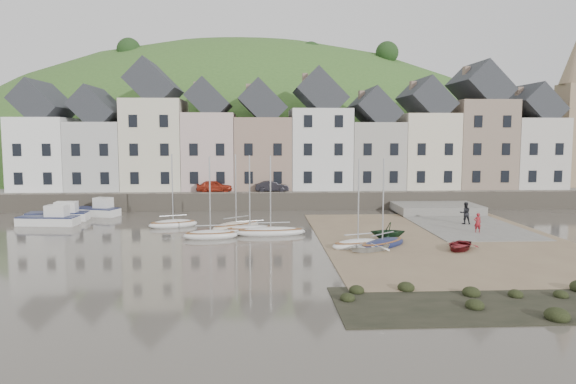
{
  "coord_description": "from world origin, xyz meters",
  "views": [
    {
      "loc": [
        -2.45,
        -39.09,
        7.75
      ],
      "look_at": [
        0.0,
        6.0,
        3.0
      ],
      "focal_mm": 34.52,
      "sensor_mm": 36.0,
      "label": 1
    }
  ],
  "objects": [
    {
      "name": "ground",
      "position": [
        0.0,
        0.0,
        0.0
      ],
      "size": [
        160.0,
        160.0,
        0.0
      ],
      "primitive_type": "plane",
      "color": "#484238",
      "rests_on": "ground"
    },
    {
      "name": "sailboat_3",
      "position": [
        -3.11,
        3.96,
        0.27
      ],
      "size": [
        4.26,
        2.56,
        6.32
      ],
      "color": "silver",
      "rests_on": "ground"
    },
    {
      "name": "person_red",
      "position": [
        14.59,
        2.54,
        0.88
      ],
      "size": [
        0.56,
        0.37,
        1.52
      ],
      "primitive_type": "imported",
      "rotation": [
        0.0,
        0.0,
        3.13
      ],
      "color": "maroon",
      "rests_on": "slipway"
    },
    {
      "name": "person_dark",
      "position": [
        15.12,
        6.54,
        1.05
      ],
      "size": [
        0.94,
        0.75,
        1.87
      ],
      "primitive_type": "imported",
      "rotation": [
        0.0,
        0.0,
        3.09
      ],
      "color": "black",
      "rests_on": "slipway"
    },
    {
      "name": "motorboat_1",
      "position": [
        -20.21,
        8.63,
        0.58
      ],
      "size": [
        5.16,
        2.26,
        1.7
      ],
      "color": "silver",
      "rests_on": "ground"
    },
    {
      "name": "quay_street",
      "position": [
        0.0,
        20.5,
        1.55
      ],
      "size": [
        70.0,
        7.0,
        0.1
      ],
      "primitive_type": "cube",
      "color": "slate",
      "rests_on": "quay_land"
    },
    {
      "name": "quay_land",
      "position": [
        0.0,
        32.0,
        0.75
      ],
      "size": [
        90.0,
        30.0,
        1.5
      ],
      "primitive_type": "cube",
      "color": "#365C24",
      "rests_on": "ground"
    },
    {
      "name": "sailboat_2",
      "position": [
        -4.27,
        5.93,
        0.26
      ],
      "size": [
        4.54,
        4.23,
        6.32
      ],
      "color": "beige",
      "rests_on": "ground"
    },
    {
      "name": "hillside",
      "position": [
        -5.0,
        60.0,
        -17.99
      ],
      "size": [
        134.4,
        84.0,
        84.0
      ],
      "color": "#365C24",
      "rests_on": "ground"
    },
    {
      "name": "sailboat_4",
      "position": [
        -1.51,
        3.02,
        0.26
      ],
      "size": [
        5.56,
        1.9,
        6.32
      ],
      "color": "silver",
      "rests_on": "ground"
    },
    {
      "name": "motorboat_2",
      "position": [
        -17.72,
        14.0,
        0.58
      ],
      "size": [
        4.74,
        3.17,
        1.7
      ],
      "color": "silver",
      "rests_on": "ground"
    },
    {
      "name": "sailboat_0",
      "position": [
        -9.58,
        7.17,
        0.27
      ],
      "size": [
        4.36,
        2.76,
        6.32
      ],
      "color": "silver",
      "rests_on": "ground"
    },
    {
      "name": "townhouse_terrace",
      "position": [
        1.76,
        24.0,
        7.32
      ],
      "size": [
        61.05,
        8.0,
        13.93
      ],
      "color": "white",
      "rests_on": "quay_land"
    },
    {
      "name": "sailboat_6",
      "position": [
        4.34,
        -2.23,
        0.27
      ],
      "size": [
        4.18,
        2.77,
        6.32
      ],
      "color": "silver",
      "rests_on": "ground"
    },
    {
      "name": "motorboat_0",
      "position": [
        -20.28,
        11.14,
        0.58
      ],
      "size": [
        5.35,
        1.92,
        1.7
      ],
      "color": "silver",
      "rests_on": "ground"
    },
    {
      "name": "rowboat_green",
      "position": [
        6.95,
        0.11,
        0.72
      ],
      "size": [
        2.51,
        2.18,
        1.32
      ],
      "primitive_type": "imported",
      "rotation": [
        0.0,
        0.0,
        -1.58
      ],
      "color": "#17341B",
      "rests_on": "beach"
    },
    {
      "name": "rowboat_red",
      "position": [
        10.93,
        -3.54,
        0.36
      ],
      "size": [
        3.37,
        3.59,
        0.6
      ],
      "primitive_type": "imported",
      "rotation": [
        0.0,
        0.0,
        -0.6
      ],
      "color": "maroon",
      "rests_on": "beach"
    },
    {
      "name": "church_spire",
      "position": [
        34.55,
        24.0,
        11.06
      ],
      "size": [
        4.0,
        4.0,
        18.0
      ],
      "color": "#997F60",
      "rests_on": "quay_land"
    },
    {
      "name": "rowboat_white",
      "position": [
        4.76,
        -3.55,
        0.37
      ],
      "size": [
        3.6,
        3.19,
        0.62
      ],
      "primitive_type": "imported",
      "rotation": [
        0.0,
        0.0,
        -1.13
      ],
      "color": "white",
      "rests_on": "beach"
    },
    {
      "name": "sailboat_5",
      "position": [
        6.03,
        -2.22,
        0.26
      ],
      "size": [
        4.47,
        4.28,
        6.32
      ],
      "color": "#161D45",
      "rests_on": "ground"
    },
    {
      "name": "seawall",
      "position": [
        0.0,
        17.0,
        0.9
      ],
      "size": [
        70.0,
        1.2,
        1.8
      ],
      "primitive_type": "cube",
      "color": "slate",
      "rests_on": "ground"
    },
    {
      "name": "slipway",
      "position": [
        15.0,
        8.0,
        0.06
      ],
      "size": [
        8.0,
        18.0,
        0.12
      ],
      "primitive_type": "cube",
      "color": "slate",
      "rests_on": "ground"
    },
    {
      "name": "car_right",
      "position": [
        -0.97,
        19.5,
        2.19
      ],
      "size": [
        3.59,
        1.32,
        1.17
      ],
      "primitive_type": "imported",
      "rotation": [
        0.0,
        0.0,
        1.59
      ],
      "color": "black",
      "rests_on": "quay_street"
    },
    {
      "name": "sailboat_1",
      "position": [
        -6.03,
        1.92,
        0.27
      ],
      "size": [
        4.24,
        1.98,
        6.32
      ],
      "color": "silver",
      "rests_on": "ground"
    },
    {
      "name": "car_left",
      "position": [
        -7.09,
        19.5,
        2.25
      ],
      "size": [
        3.93,
        1.89,
        1.29
      ],
      "primitive_type": "imported",
      "rotation": [
        0.0,
        0.0,
        1.67
      ],
      "color": "#A02917",
      "rests_on": "quay_street"
    },
    {
      "name": "shore_rocks",
      "position": [
        8.53,
        -14.8,
        0.1
      ],
      "size": [
        14.0,
        6.0,
        0.69
      ],
      "color": "black",
      "rests_on": "ground"
    },
    {
      "name": "beach",
      "position": [
        11.0,
        0.0,
        0.03
      ],
      "size": [
        18.0,
        26.0,
        0.06
      ],
      "primitive_type": "cube",
      "color": "#766048",
      "rests_on": "ground"
    }
  ]
}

